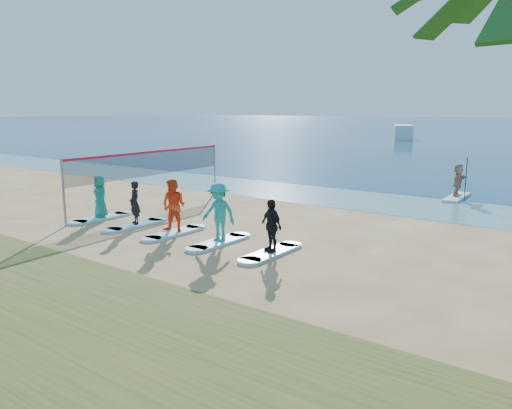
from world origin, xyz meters
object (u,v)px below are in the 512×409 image
Objects in this scene: student_4 at (271,225)px; paddleboarder at (458,180)px; paddleboard at (457,197)px; surfboard_3 at (219,242)px; volleyball_net at (151,164)px; student_2 at (174,206)px; surfboard_2 at (175,233)px; student_3 at (219,212)px; surfboard_1 at (136,225)px; surfboard_4 at (271,253)px; student_0 at (100,196)px; surfboard_0 at (102,218)px; boat_offshore_a at (403,139)px; student_1 at (135,203)px.

paddleboarder is at bearing 103.02° from student_4.
surfboard_3 is (-3.80, -13.17, -0.01)m from paddleboard.
student_2 is (4.36, -2.92, -0.91)m from volleyball_net.
surfboard_2 is 1.17× the size of student_3.
surfboard_1 is 1.17× the size of student_3.
student_0 is at bearing 180.00° from surfboard_4.
surfboard_1 is 1.00× the size of surfboard_2.
student_4 is at bearing 0.00° from surfboard_4.
student_3 is (6.09, 0.00, 0.98)m from surfboard_0.
surfboard_2 is at bearing -33.84° from volleyball_net.
paddleboarder is at bearing 68.94° from student_3.
surfboard_0 is 0.86m from student_0.
student_4 reaches higher than boat_offshore_a.
boat_offshore_a is 64.19m from surfboard_4.
surfboard_3 is at bearing -24.58° from volleyball_net.
surfboard_1 is at bearing 151.74° from paddleboarder.
student_2 is (0.00, 0.00, 0.95)m from surfboard_2.
boat_offshore_a is 63.62m from student_3.
student_0 is (10.82, -61.33, 0.90)m from boat_offshore_a.
student_2 reaches higher than student_4.
student_2 is at bearing 175.04° from student_3.
surfboard_2 is at bearing -98.49° from boat_offshore_a.
surfboard_4 is at bearing 174.91° from paddleboarder.
paddleboarder is 0.71× the size of surfboard_0.
student_3 is at bearing 0.00° from surfboard_2.
paddleboard is 16.47m from surfboard_0.
student_3 is (0.00, 0.00, 0.98)m from surfboard_3.
paddleboard is at bearing -88.86° from boat_offshore_a.
surfboard_0 is 1.00× the size of surfboard_2.
surfboard_3 is at bearing 0.00° from student_3.
student_4 reaches higher than surfboard_3.
volleyball_net reaches higher than student_1.
boat_offshore_a is at bearing 25.85° from paddleboarder.
student_0 is 2.20m from surfboard_1.
student_3 reaches higher than student_2.
paddleboarder is at bearing 73.89° from surfboard_3.
student_2 is at bearing 180.00° from surfboard_4.
student_3 reaches higher than surfboard_0.
student_4 is at bearing -14.70° from student_2.
surfboard_1 is 1.21× the size of student_2.
surfboard_1 and surfboard_4 have the same top height.
volleyball_net reaches higher than surfboard_3.
student_3 reaches higher than surfboard_2.
paddleboard is 15.36m from student_1.
student_4 is (18.94, -61.33, 0.88)m from boat_offshore_a.
student_2 is at bearing -98.49° from boat_offshore_a.
paddleboarder is 14.40m from student_2.
surfboard_4 is 0.83m from student_4.
student_3 reaches higher than boat_offshore_a.
surfboard_1 is (-7.86, -13.17, -0.01)m from paddleboard.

